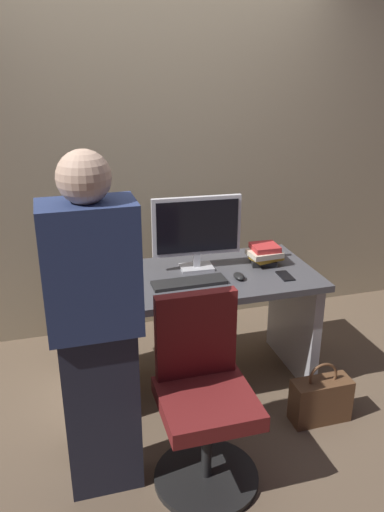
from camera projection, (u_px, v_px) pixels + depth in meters
The scene contains 13 objects.
ground_plane at pixel (190, 381), 3.35m from camera, with size 9.00×9.00×0.00m, color brown.
wall_back at pixel (154, 127), 3.61m from camera, with size 6.40×0.10×3.00m, color tan.
desk at pixel (190, 310), 3.16m from camera, with size 1.53×0.71×0.74m.
office_chair at pixel (203, 401), 2.48m from camera, with size 0.52×0.52×0.94m.
person_at_desk at pixel (96, 332), 2.27m from camera, with size 0.40×0.24×1.64m.
monitor at pixel (197, 229), 3.10m from camera, with size 0.54×0.15×0.46m.
keyboard at pixel (189, 282), 2.98m from camera, with size 0.43×0.13×0.02m, color #262626.
mouse at pixel (239, 276), 3.04m from camera, with size 0.06×0.10×0.03m, color black.
cup_near_keyboard at pixel (111, 285), 2.85m from camera, with size 0.07×0.07×0.10m, color white.
cup_by_monitor at pixel (94, 267), 3.09m from camera, with size 0.07×0.07×0.10m, color #3372B2.
book_stack at pixel (265, 254), 3.24m from camera, with size 0.22×0.19×0.13m.
cell_phone at pixel (285, 276), 3.08m from camera, with size 0.07×0.14×0.01m, color black.
handbag at pixel (321, 399), 2.96m from camera, with size 0.34×0.14×0.38m.
Camera 1 is at (-0.76, -2.72, 1.98)m, focal length 36.37 mm.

